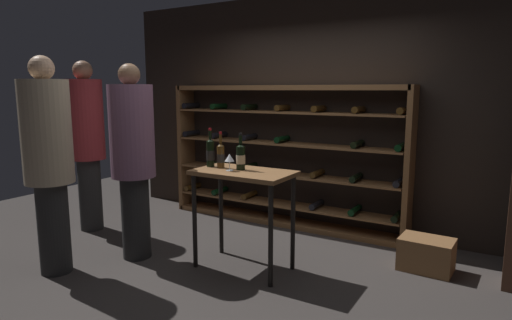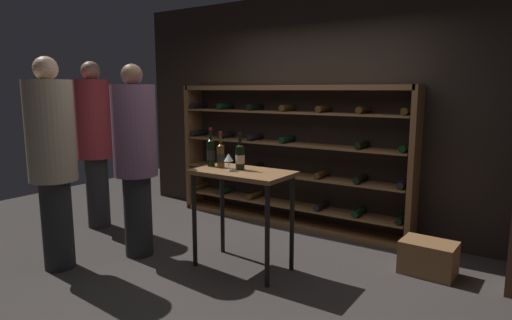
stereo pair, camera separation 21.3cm
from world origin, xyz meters
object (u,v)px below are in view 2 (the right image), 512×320
Objects in this scene: wine_bottle_amber_reserve at (240,156)px; wine_bottle_black_capsule at (221,155)px; person_bystander_red_print at (95,137)px; wine_bottle_red_label at (211,152)px; wine_glass_stemmed_left at (229,158)px; wine_rack at (287,157)px; person_guest_plum_blouse at (52,154)px; person_guest_khaki at (135,152)px; wine_crate at (428,258)px; tasting_table at (242,186)px.

wine_bottle_black_capsule reaches higher than wine_bottle_amber_reserve.
person_bystander_red_print is 1.98m from wine_bottle_black_capsule.
wine_bottle_amber_reserve is at bearing 1.86° from wine_bottle_red_label.
person_bystander_red_print reaches higher than wine_glass_stemmed_left.
person_bystander_red_print is 5.82× the size of wine_bottle_black_capsule.
person_guest_plum_blouse is (-1.14, -2.42, 0.23)m from wine_rack.
wine_glass_stemmed_left is (0.99, 0.26, -0.01)m from person_guest_khaki.
person_guest_plum_blouse is 5.71× the size of wine_bottle_black_capsule.
wine_crate is 2.08m from wine_glass_stemmed_left.
wine_bottle_amber_reserve is 0.12m from wine_glass_stemmed_left.
tasting_table is 5.98× the size of wine_glass_stemmed_left.
wine_glass_stemmed_left is (-0.06, -0.10, -0.01)m from wine_bottle_amber_reserve.
person_bystander_red_print is at bearing 27.09° from person_guest_khaki.
wine_rack is 1.61× the size of person_guest_khaki.
wine_bottle_red_label is (1.08, 1.00, -0.01)m from person_guest_plum_blouse.
wine_glass_stemmed_left is at bearing -27.71° from wine_bottle_black_capsule.
person_guest_plum_blouse reaches higher than wine_bottle_red_label.
person_bystander_red_print is at bearing 179.75° from wine_bottle_amber_reserve.
tasting_table is at bearing -3.40° from wine_bottle_red_label.
person_bystander_red_print is at bearing 179.36° from wine_bottle_red_label.
wine_bottle_black_capsule is (1.98, -0.02, -0.06)m from person_bystander_red_print.
person_bystander_red_print is at bearing 177.10° from wine_glass_stemmed_left.
tasting_table is at bearing -76.91° from wine_rack.
wine_bottle_red_label is (-0.06, -1.42, 0.22)m from wine_rack.
wine_glass_stemmed_left is at bearing -150.67° from wine_crate.
wine_rack is 1.93m from person_guest_khaki.
person_bystander_red_print is 1.86m from wine_bottle_red_label.
person_guest_khaki is 1.11m from wine_bottle_amber_reserve.
wine_rack is 1.43m from wine_bottle_red_label.
person_guest_plum_blouse is at bearing -146.34° from tasting_table.
tasting_table is 2.28m from person_bystander_red_print.
wine_bottle_amber_reserve is at bearing -152.51° from wine_crate.
wine_glass_stemmed_left is (0.16, -0.08, -0.00)m from wine_bottle_black_capsule.
person_guest_khaki is (1.16, -0.37, -0.05)m from person_bystander_red_print.
person_guest_khaki is at bearing 134.07° from person_guest_plum_blouse.
person_bystander_red_print reaches higher than person_guest_khaki.
wine_bottle_red_label is at bearing 116.87° from person_guest_plum_blouse.
wine_bottle_amber_reserve is at bearing 58.79° from wine_glass_stemmed_left.
person_bystander_red_print is 5.37× the size of wine_bottle_red_label.
person_bystander_red_print is at bearing 178.87° from tasting_table.
wine_rack is 2.69m from person_guest_plum_blouse.
wine_bottle_red_label is (-0.13, 0.00, 0.02)m from wine_bottle_black_capsule.
person_guest_plum_blouse reaches higher than tasting_table.
person_guest_khaki is at bearing -165.32° from wine_glass_stemmed_left.
person_guest_khaki is (-1.10, -0.32, 0.27)m from tasting_table.
wine_glass_stemmed_left is at bearing -81.51° from wine_rack.
wine_rack is at bearing 98.49° from wine_glass_stemmed_left.
person_guest_khaki reaches higher than wine_glass_stemmed_left.
person_bystander_red_print reaches higher than person_guest_plum_blouse.
tasting_table is at bearing -34.51° from wine_bottle_amber_reserve.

